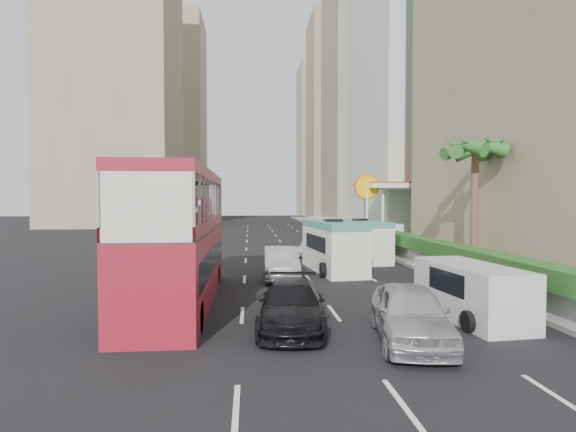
{
  "coord_description": "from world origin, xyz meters",
  "views": [
    {
      "loc": [
        -3.33,
        -17.38,
        3.95
      ],
      "look_at": [
        -1.5,
        4.0,
        3.2
      ],
      "focal_mm": 28.0,
      "sensor_mm": 36.0,
      "label": 1
    }
  ],
  "objects": [
    {
      "name": "double_decker_bus",
      "position": [
        -6.0,
        0.0,
        2.53
      ],
      "size": [
        2.5,
        11.0,
        5.06
      ],
      "primitive_type": "cube",
      "color": "maroon",
      "rests_on": "ground"
    },
    {
      "name": "panel_van_near",
      "position": [
        3.99,
        -3.15,
        0.91
      ],
      "size": [
        2.24,
        4.71,
        1.82
      ],
      "primitive_type": "cube",
      "rotation": [
        0.0,
        0.0,
        0.09
      ],
      "color": "silver",
      "rests_on": "ground"
    },
    {
      "name": "minibus_far",
      "position": [
        3.89,
        11.49,
        1.31
      ],
      "size": [
        2.9,
        6.14,
        2.62
      ],
      "primitive_type": "cube",
      "rotation": [
        0.0,
        0.0,
        0.16
      ],
      "color": "silver",
      "rests_on": "ground"
    },
    {
      "name": "palm_tree",
      "position": [
        7.8,
        4.0,
        3.38
      ],
      "size": [
        0.36,
        0.36,
        6.4
      ],
      "primitive_type": "cylinder",
      "color": "brown",
      "rests_on": "sidewalk"
    },
    {
      "name": "hedge",
      "position": [
        6.2,
        14.0,
        1.53
      ],
      "size": [
        1.1,
        44.0,
        0.7
      ],
      "primitive_type": "cube",
      "color": "#2D6626",
      "rests_on": "kerb_wall"
    },
    {
      "name": "car_silver_lane_a",
      "position": [
        -1.75,
        5.13,
        0.0
      ],
      "size": [
        1.8,
        4.82,
        1.57
      ],
      "primitive_type": "imported",
      "rotation": [
        0.0,
        0.0,
        -0.03
      ],
      "color": "silver",
      "rests_on": "ground"
    },
    {
      "name": "tower_left_a",
      "position": [
        -24.0,
        55.0,
        26.0
      ],
      "size": [
        18.0,
        18.0,
        52.0
      ],
      "primitive_type": "cube",
      "color": "tan",
      "rests_on": "ground"
    },
    {
      "name": "tower_far_a",
      "position": [
        17.0,
        82.0,
        22.0
      ],
      "size": [
        14.0,
        14.0,
        44.0
      ],
      "primitive_type": "cube",
      "color": "tan",
      "rests_on": "ground"
    },
    {
      "name": "minibus_near",
      "position": [
        1.32,
        7.26,
        1.38
      ],
      "size": [
        2.74,
        6.42,
        2.76
      ],
      "primitive_type": "cube",
      "rotation": [
        0.0,
        0.0,
        0.11
      ],
      "color": "silver",
      "rests_on": "ground"
    },
    {
      "name": "sidewalk",
      "position": [
        9.0,
        25.0,
        0.09
      ],
      "size": [
        6.0,
        120.0,
        0.18
      ],
      "primitive_type": "cube",
      "color": "#99968C",
      "rests_on": "ground"
    },
    {
      "name": "car_black",
      "position": [
        -2.04,
        -3.63,
        0.0
      ],
      "size": [
        2.48,
        5.04,
        1.41
      ],
      "primitive_type": "imported",
      "rotation": [
        0.0,
        0.0,
        -0.11
      ],
      "color": "black",
      "rests_on": "ground"
    },
    {
      "name": "ground_plane",
      "position": [
        0.0,
        0.0,
        0.0
      ],
      "size": [
        200.0,
        200.0,
        0.0
      ],
      "primitive_type": "plane",
      "color": "black",
      "rests_on": "ground"
    },
    {
      "name": "van_asset",
      "position": [
        1.28,
        14.35,
        0.0
      ],
      "size": [
        3.01,
        4.91,
        1.27
      ],
      "primitive_type": "imported",
      "rotation": [
        0.0,
        0.0,
        -0.21
      ],
      "color": "silver",
      "rests_on": "ground"
    },
    {
      "name": "tower_mid",
      "position": [
        18.0,
        58.0,
        25.0
      ],
      "size": [
        16.0,
        16.0,
        50.0
      ],
      "primitive_type": "cube",
      "color": "tan",
      "rests_on": "ground"
    },
    {
      "name": "car_silver_lane_b",
      "position": [
        1.12,
        -5.32,
        0.0
      ],
      "size": [
        2.66,
        4.95,
        1.6
      ],
      "primitive_type": "imported",
      "rotation": [
        0.0,
        0.0,
        -0.17
      ],
      "color": "silver",
      "rests_on": "ground"
    },
    {
      "name": "tower_far_b",
      "position": [
        17.0,
        104.0,
        20.0
      ],
      "size": [
        14.0,
        14.0,
        40.0
      ],
      "primitive_type": "cube",
      "color": "tan",
      "rests_on": "ground"
    },
    {
      "name": "tower_left_b",
      "position": [
        -22.0,
        90.0,
        23.0
      ],
      "size": [
        16.0,
        16.0,
        46.0
      ],
      "primitive_type": "cube",
      "color": "tan",
      "rests_on": "ground"
    },
    {
      "name": "shell_station",
      "position": [
        10.0,
        23.0,
        2.75
      ],
      "size": [
        6.5,
        8.0,
        5.5
      ],
      "primitive_type": "cube",
      "color": "silver",
      "rests_on": "ground"
    },
    {
      "name": "kerb_wall",
      "position": [
        6.2,
        14.0,
        0.68
      ],
      "size": [
        0.3,
        44.0,
        1.0
      ],
      "primitive_type": "cube",
      "color": "silver",
      "rests_on": "sidewalk"
    },
    {
      "name": "panel_van_far",
      "position": [
        3.93,
        25.1,
        1.13
      ],
      "size": [
        3.22,
        5.97,
        2.26
      ],
      "primitive_type": "cube",
      "rotation": [
        0.0,
        0.0,
        0.17
      ],
      "color": "silver",
      "rests_on": "ground"
    }
  ]
}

